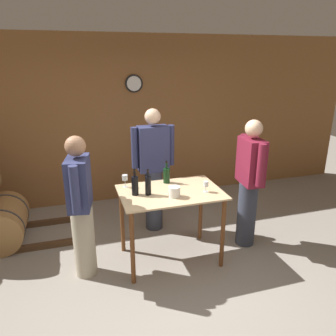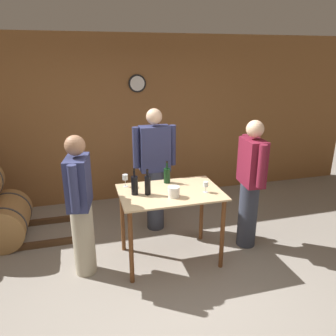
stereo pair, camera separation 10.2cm
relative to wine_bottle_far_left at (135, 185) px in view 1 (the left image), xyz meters
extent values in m
plane|color=gray|center=(0.25, -0.61, -1.00)|extent=(14.00, 14.00, 0.00)
cube|color=brown|center=(0.25, 1.98, 0.35)|extent=(8.40, 0.05, 2.70)
cylinder|color=black|center=(0.41, 1.94, 0.95)|extent=(0.28, 0.03, 0.28)
cylinder|color=white|center=(0.41, 1.93, 0.95)|extent=(0.23, 0.01, 0.23)
cylinder|color=#9E7242|center=(-1.58, 0.97, -0.71)|extent=(0.57, 0.81, 0.57)
cylinder|color=#38383D|center=(-1.58, 0.73, -0.71)|extent=(0.59, 0.03, 0.59)
cylinder|color=#38383D|center=(-1.58, 1.21, -0.71)|extent=(0.59, 0.03, 0.59)
cube|color=#D1B284|center=(0.41, -0.02, -0.12)|extent=(1.17, 0.78, 0.02)
cylinder|color=brown|center=(-0.12, -0.35, -0.57)|extent=(0.05, 0.05, 0.86)
cylinder|color=brown|center=(0.93, -0.35, -0.57)|extent=(0.05, 0.05, 0.86)
cylinder|color=brown|center=(-0.12, 0.31, -0.57)|extent=(0.05, 0.05, 0.86)
cylinder|color=brown|center=(0.93, 0.31, -0.57)|extent=(0.05, 0.05, 0.86)
cylinder|color=black|center=(0.00, 0.00, -0.01)|extent=(0.08, 0.08, 0.21)
cylinder|color=black|center=(0.00, 0.00, 0.14)|extent=(0.02, 0.02, 0.09)
cylinder|color=black|center=(0.00, 0.00, 0.18)|extent=(0.03, 0.03, 0.02)
cylinder|color=black|center=(0.14, -0.04, -0.01)|extent=(0.07, 0.07, 0.21)
cylinder|color=black|center=(0.14, -0.04, 0.14)|extent=(0.02, 0.02, 0.08)
cylinder|color=black|center=(0.14, -0.04, 0.17)|extent=(0.03, 0.03, 0.02)
cylinder|color=black|center=(0.44, 0.25, -0.02)|extent=(0.08, 0.08, 0.18)
cylinder|color=black|center=(0.44, 0.25, 0.11)|extent=(0.02, 0.02, 0.09)
cylinder|color=black|center=(0.44, 0.25, 0.15)|extent=(0.03, 0.03, 0.02)
cylinder|color=silver|center=(-0.07, 0.26, -0.11)|extent=(0.06, 0.06, 0.00)
cylinder|color=silver|center=(-0.07, 0.26, -0.07)|extent=(0.01, 0.01, 0.08)
cylinder|color=silver|center=(-0.07, 0.26, 0.00)|extent=(0.07, 0.07, 0.06)
cylinder|color=silver|center=(0.79, -0.15, -0.11)|extent=(0.06, 0.06, 0.00)
cylinder|color=silver|center=(0.79, -0.15, -0.08)|extent=(0.01, 0.01, 0.06)
cylinder|color=silver|center=(0.79, -0.15, -0.02)|extent=(0.06, 0.06, 0.06)
cylinder|color=white|center=(0.40, -0.18, -0.06)|extent=(0.13, 0.13, 0.12)
cylinder|color=#333847|center=(1.45, 0.02, -0.57)|extent=(0.24, 0.24, 0.85)
cube|color=maroon|center=(1.45, 0.02, 0.14)|extent=(0.25, 0.42, 0.57)
sphere|color=beige|center=(1.45, 0.02, 0.54)|extent=(0.21, 0.21, 0.21)
cylinder|color=maroon|center=(1.47, 0.27, 0.16)|extent=(0.09, 0.09, 0.51)
cylinder|color=maroon|center=(1.43, -0.23, 0.16)|extent=(0.09, 0.09, 0.51)
cylinder|color=#B7AD93|center=(-0.60, -0.03, -0.58)|extent=(0.24, 0.24, 0.83)
cube|color=navy|center=(-0.60, -0.03, 0.10)|extent=(0.29, 0.43, 0.54)
sphere|color=#9E7051|center=(-0.60, -0.03, 0.50)|extent=(0.21, 0.21, 0.21)
cylinder|color=navy|center=(-0.64, -0.28, 0.13)|extent=(0.09, 0.09, 0.49)
cylinder|color=navy|center=(-0.55, 0.22, 0.13)|extent=(0.09, 0.09, 0.49)
cylinder|color=#333847|center=(0.41, 0.77, -0.56)|extent=(0.24, 0.24, 0.87)
cube|color=navy|center=(0.41, 0.77, 0.18)|extent=(0.40, 0.22, 0.61)
sphere|color=beige|center=(0.41, 0.77, 0.61)|extent=(0.21, 0.21, 0.21)
cylinder|color=navy|center=(0.66, 0.77, 0.21)|extent=(0.09, 0.09, 0.55)
cylinder|color=navy|center=(0.16, 0.77, 0.21)|extent=(0.09, 0.09, 0.55)
camera|label=1|loc=(-0.63, -3.32, 1.34)|focal=35.00mm
camera|label=2|loc=(-0.53, -3.35, 1.34)|focal=35.00mm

